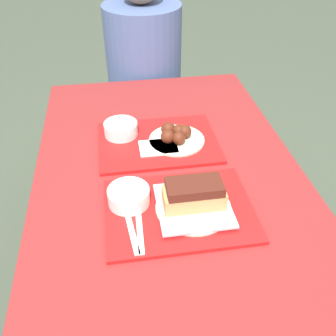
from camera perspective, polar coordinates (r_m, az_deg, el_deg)
ground_plane at (r=1.76m, az=0.33°, el=-20.02°), size 12.00×12.00×0.00m
picnic_table at (r=1.27m, az=0.44°, el=-4.91°), size 0.88×1.50×0.72m
picnic_bench_far at (r=2.18m, az=-3.71°, el=8.01°), size 0.83×0.28×0.48m
tray_near at (r=1.09m, az=1.56°, el=-6.46°), size 0.43×0.32×0.01m
tray_far at (r=1.36m, az=-1.50°, el=3.95°), size 0.43×0.32×0.01m
bowl_coleslaw_near at (r=1.09m, az=-6.01°, el=-4.16°), size 0.12×0.12×0.05m
brisket_sandwich_plate at (r=1.07m, az=3.95°, el=-4.75°), size 0.22×0.22×0.10m
plastic_fork_near at (r=1.03m, az=-5.57°, el=-9.49°), size 0.03×0.17×0.00m
plastic_knife_near at (r=1.03m, az=-4.34°, el=-9.37°), size 0.02×0.17×0.00m
condiment_packet at (r=1.13m, az=-0.04°, el=-3.73°), size 0.04×0.03×0.01m
bowl_coleslaw_far at (r=1.39m, az=-7.20°, el=6.04°), size 0.12×0.12×0.05m
wings_plate_far at (r=1.35m, az=1.19°, el=4.99°), size 0.20×0.20×0.06m
napkin_far at (r=1.32m, az=-1.49°, el=3.17°), size 0.13×0.09×0.01m
person_seated_across at (r=2.02m, az=-3.75°, el=17.16°), size 0.39×0.39×0.72m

